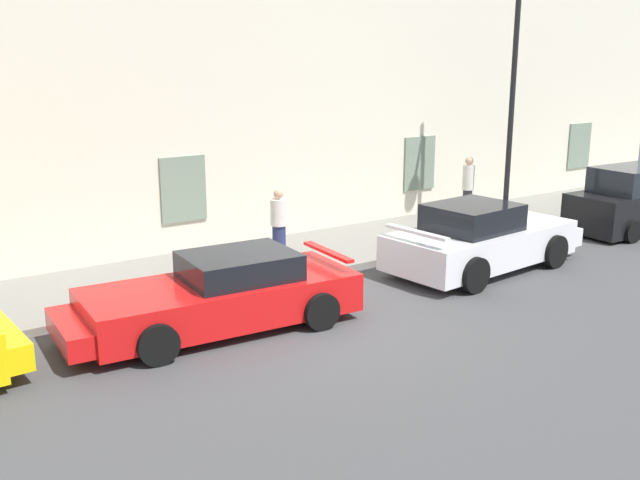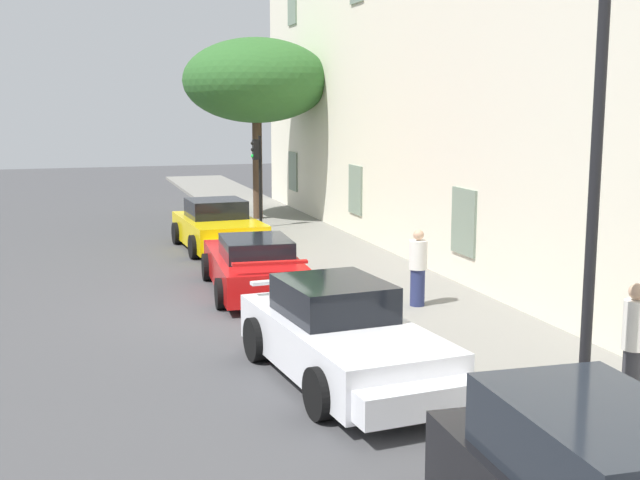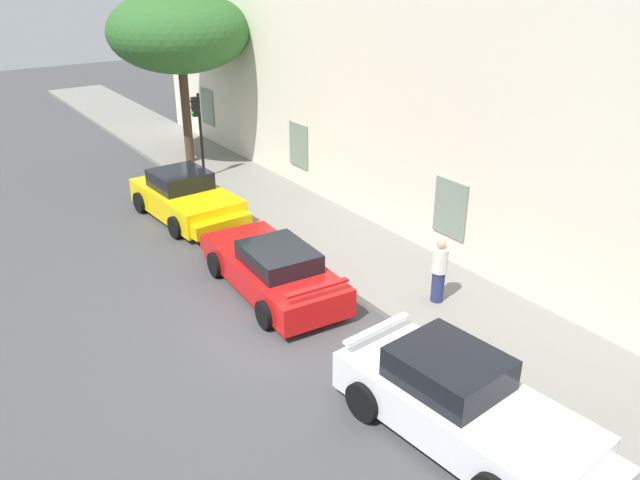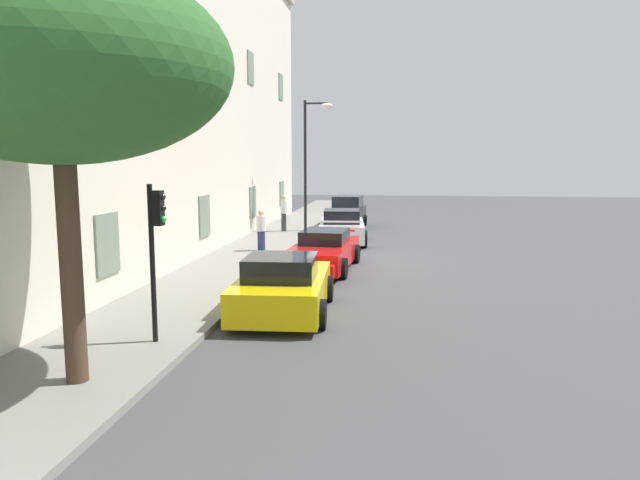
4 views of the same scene
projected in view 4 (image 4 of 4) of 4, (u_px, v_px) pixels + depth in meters
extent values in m
plane|color=#444447|center=(345.00, 262.00, 20.63)|extent=(80.00, 80.00, 0.00)
cube|color=gray|center=(246.00, 258.00, 21.10)|extent=(60.00, 3.14, 0.14)
cube|color=beige|center=(142.00, 72.00, 20.67)|extent=(35.91, 4.28, 13.45)
cube|color=gray|center=(107.00, 244.00, 14.04)|extent=(1.10, 0.06, 1.50)
cube|color=gray|center=(204.00, 216.00, 21.09)|extent=(1.10, 0.06, 1.50)
cube|color=gray|center=(253.00, 202.00, 28.14)|extent=(1.10, 0.06, 1.50)
cube|color=gray|center=(282.00, 194.00, 35.20)|extent=(1.10, 0.06, 1.50)
cube|color=gray|center=(199.00, 36.00, 20.22)|extent=(1.10, 0.06, 1.50)
cube|color=gray|center=(251.00, 68.00, 27.28)|extent=(1.10, 0.06, 1.50)
cube|color=gray|center=(281.00, 87.00, 34.33)|extent=(1.10, 0.06, 1.50)
cube|color=yellow|center=(283.00, 291.00, 13.75)|extent=(4.20, 2.19, 0.74)
cube|color=black|center=(281.00, 267.00, 13.36)|extent=(1.72, 1.67, 0.52)
cube|color=yellow|center=(293.00, 279.00, 15.55)|extent=(1.32, 1.89, 0.41)
cylinder|color=black|center=(253.00, 287.00, 15.12)|extent=(0.67, 0.27, 0.66)
cylinder|color=black|center=(328.00, 288.00, 14.96)|extent=(0.67, 0.27, 0.66)
cylinder|color=black|center=(230.00, 312.00, 12.61)|extent=(0.67, 0.27, 0.66)
cylinder|color=black|center=(320.00, 314.00, 12.45)|extent=(0.67, 0.27, 0.66)
cube|color=red|center=(323.00, 254.00, 19.29)|extent=(4.73, 2.12, 0.67)
cube|color=black|center=(325.00, 236.00, 19.55)|extent=(1.94, 1.57, 0.44)
cube|color=red|center=(310.00, 268.00, 17.32)|extent=(1.50, 1.75, 0.37)
cube|color=red|center=(334.00, 230.00, 21.27)|extent=(0.26, 1.55, 0.06)
cylinder|color=black|center=(343.00, 268.00, 17.74)|extent=(0.67, 0.28, 0.66)
cylinder|color=black|center=(286.00, 266.00, 18.10)|extent=(0.67, 0.28, 0.66)
cylinder|color=black|center=(356.00, 254.00, 20.53)|extent=(0.67, 0.28, 0.66)
cylinder|color=black|center=(306.00, 252.00, 20.88)|extent=(0.67, 0.28, 0.66)
cube|color=white|center=(342.00, 230.00, 25.43)|extent=(4.62, 2.27, 0.74)
cube|color=black|center=(342.00, 216.00, 25.01)|extent=(1.91, 1.66, 0.56)
cube|color=white|center=(342.00, 227.00, 27.39)|extent=(1.49, 1.84, 0.41)
cube|color=white|center=(342.00, 222.00, 23.31)|extent=(0.30, 1.61, 0.06)
cylinder|color=black|center=(322.00, 231.00, 26.87)|extent=(0.75, 0.30, 0.74)
cylinder|color=black|center=(362.00, 231.00, 26.79)|extent=(0.75, 0.30, 0.74)
cylinder|color=black|center=(319.00, 239.00, 24.13)|extent=(0.75, 0.30, 0.74)
cylinder|color=black|center=(364.00, 239.00, 24.04)|extent=(0.75, 0.30, 0.74)
cube|color=black|center=(348.00, 217.00, 31.36)|extent=(3.79, 1.80, 0.98)
cube|color=#1E232B|center=(348.00, 202.00, 31.24)|extent=(2.30, 1.54, 0.65)
cylinder|color=black|center=(336.00, 220.00, 32.63)|extent=(0.58, 0.23, 0.57)
cylinder|color=black|center=(365.00, 220.00, 32.34)|extent=(0.58, 0.23, 0.57)
cylinder|color=black|center=(330.00, 224.00, 30.45)|extent=(0.58, 0.23, 0.57)
cylinder|color=black|center=(360.00, 225.00, 30.17)|extent=(0.58, 0.23, 0.57)
cylinder|color=#473323|center=(71.00, 262.00, 8.95)|extent=(0.34, 0.34, 3.85)
ellipsoid|color=#2D6028|center=(59.00, 65.00, 8.54)|extent=(5.15, 5.15, 2.95)
cylinder|color=black|center=(152.00, 264.00, 11.01)|extent=(0.10, 0.10, 3.04)
cube|color=black|center=(157.00, 208.00, 10.84)|extent=(0.22, 0.20, 0.66)
sphere|color=black|center=(163.00, 197.00, 10.80)|extent=(0.12, 0.12, 0.12)
sphere|color=black|center=(163.00, 208.00, 10.83)|extent=(0.12, 0.12, 0.12)
sphere|color=green|center=(163.00, 219.00, 10.86)|extent=(0.12, 0.12, 0.12)
cylinder|color=black|center=(305.00, 166.00, 28.43)|extent=(0.14, 0.14, 6.35)
cube|color=black|center=(316.00, 103.00, 27.94)|extent=(0.08, 1.10, 0.08)
ellipsoid|color=#EAE5C6|center=(326.00, 106.00, 27.90)|extent=(0.44, 0.60, 0.28)
cylinder|color=#333338|center=(284.00, 222.00, 28.57)|extent=(0.29, 0.29, 0.87)
cylinder|color=silver|center=(284.00, 207.00, 28.47)|extent=(0.36, 0.36, 0.67)
sphere|color=tan|center=(284.00, 198.00, 28.40)|extent=(0.22, 0.22, 0.22)
cylinder|color=navy|center=(261.00, 241.00, 22.44)|extent=(0.41, 0.41, 0.76)
cylinder|color=silver|center=(261.00, 223.00, 22.35)|extent=(0.51, 0.51, 0.59)
sphere|color=tan|center=(261.00, 213.00, 22.29)|extent=(0.22, 0.22, 0.22)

